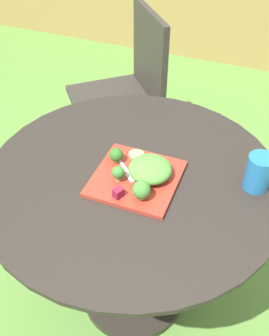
# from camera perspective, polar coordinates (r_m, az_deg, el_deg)

# --- Properties ---
(ground_plane) EXTENTS (12.00, 12.00, 0.00)m
(ground_plane) POSITION_cam_1_polar(r_m,az_deg,el_deg) (1.89, -0.16, -17.32)
(ground_plane) COLOR #568438
(patio_table) EXTENTS (0.98, 0.98, 0.73)m
(patio_table) POSITION_cam_1_polar(r_m,az_deg,el_deg) (1.49, -0.20, -7.61)
(patio_table) COLOR #28231E
(patio_table) RESTS_ON ground_plane
(patio_chair) EXTENTS (0.62, 0.62, 0.90)m
(patio_chair) POSITION_cam_1_polar(r_m,az_deg,el_deg) (2.20, -0.70, 11.85)
(patio_chair) COLOR #332D28
(patio_chair) RESTS_ON ground_plane
(salad_plate) EXTENTS (0.27, 0.27, 0.01)m
(salad_plate) POSITION_cam_1_polar(r_m,az_deg,el_deg) (1.30, 0.23, -1.46)
(salad_plate) COLOR #AD3323
(salad_plate) RESTS_ON patio_table
(drinking_glass) EXTENTS (0.08, 0.08, 0.12)m
(drinking_glass) POSITION_cam_1_polar(r_m,az_deg,el_deg) (1.30, 17.03, -0.80)
(drinking_glass) COLOR #236BA8
(drinking_glass) RESTS_ON patio_table
(fork) EXTENTS (0.12, 0.12, 0.00)m
(fork) POSITION_cam_1_polar(r_m,az_deg,el_deg) (1.31, -1.19, -0.27)
(fork) COLOR silver
(fork) RESTS_ON salad_plate
(lettuce_mound) EXTENTS (0.14, 0.14, 0.06)m
(lettuce_mound) POSITION_cam_1_polar(r_m,az_deg,el_deg) (1.28, 2.20, -0.21)
(lettuce_mound) COLOR #519338
(lettuce_mound) RESTS_ON salad_plate
(broccoli_floret_0) EXTENTS (0.05, 0.05, 0.05)m
(broccoli_floret_0) POSITION_cam_1_polar(r_m,az_deg,el_deg) (1.33, -2.59, 1.86)
(broccoli_floret_0) COLOR #99B770
(broccoli_floret_0) RESTS_ON salad_plate
(broccoli_floret_1) EXTENTS (0.04, 0.04, 0.05)m
(broccoli_floret_1) POSITION_cam_1_polar(r_m,az_deg,el_deg) (1.26, -2.31, -0.66)
(broccoli_floret_1) COLOR #99B770
(broccoli_floret_1) RESTS_ON salad_plate
(broccoli_floret_2) EXTENTS (0.06, 0.06, 0.06)m
(broccoli_floret_2) POSITION_cam_1_polar(r_m,az_deg,el_deg) (1.20, 1.00, -3.13)
(broccoli_floret_2) COLOR #99B770
(broccoli_floret_2) RESTS_ON salad_plate
(cucumber_slice_0) EXTENTS (0.05, 0.05, 0.01)m
(cucumber_slice_0) POSITION_cam_1_polar(r_m,az_deg,el_deg) (1.37, 0.28, 1.90)
(cucumber_slice_0) COLOR #8EB766
(cucumber_slice_0) RESTS_ON salad_plate
(beet_chunk_0) EXTENTS (0.03, 0.04, 0.03)m
(beet_chunk_0) POSITION_cam_1_polar(r_m,az_deg,el_deg) (1.22, -2.38, -3.50)
(beet_chunk_0) COLOR maroon
(beet_chunk_0) RESTS_ON salad_plate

